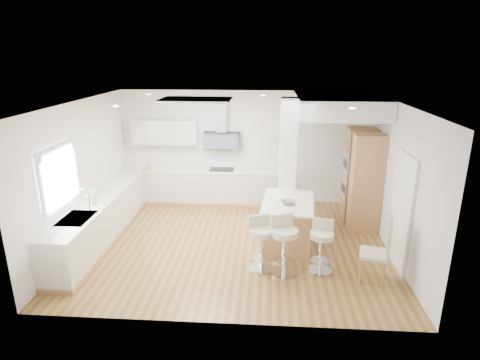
# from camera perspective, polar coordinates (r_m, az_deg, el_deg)

# --- Properties ---
(ground) EXTENTS (6.00, 6.00, 0.00)m
(ground) POSITION_cam_1_polar(r_m,az_deg,el_deg) (8.16, -0.76, -8.98)
(ground) COLOR olive
(ground) RESTS_ON ground
(ceiling) EXTENTS (6.00, 5.00, 0.02)m
(ceiling) POSITION_cam_1_polar(r_m,az_deg,el_deg) (8.16, -0.76, -8.98)
(ceiling) COLOR white
(ceiling) RESTS_ON ground
(wall_back) EXTENTS (6.00, 0.04, 2.80)m
(wall_back) POSITION_cam_1_polar(r_m,az_deg,el_deg) (10.05, 0.37, 4.67)
(wall_back) COLOR silver
(wall_back) RESTS_ON ground
(wall_left) EXTENTS (0.04, 5.00, 2.80)m
(wall_left) POSITION_cam_1_polar(r_m,az_deg,el_deg) (8.42, -21.59, 0.82)
(wall_left) COLOR silver
(wall_left) RESTS_ON ground
(wall_right) EXTENTS (0.04, 5.00, 2.80)m
(wall_right) POSITION_cam_1_polar(r_m,az_deg,el_deg) (7.98, 21.20, -0.03)
(wall_right) COLOR silver
(wall_right) RESTS_ON ground
(skylight) EXTENTS (4.10, 2.10, 0.06)m
(skylight) POSITION_cam_1_polar(r_m,az_deg,el_deg) (8.04, -6.22, 11.21)
(skylight) COLOR white
(skylight) RESTS_ON ground
(window_left) EXTENTS (0.06, 1.28, 1.07)m
(window_left) POSITION_cam_1_polar(r_m,az_deg,el_deg) (7.56, -24.35, 0.96)
(window_left) COLOR white
(window_left) RESTS_ON ground
(doorway_right) EXTENTS (0.05, 1.00, 2.10)m
(doorway_right) POSITION_cam_1_polar(r_m,az_deg,el_deg) (7.56, 21.95, -4.29)
(doorway_right) COLOR #433A34
(doorway_right) RESTS_ON ground
(counter_left) EXTENTS (0.63, 4.50, 1.35)m
(counter_left) POSITION_cam_1_polar(r_m,az_deg,el_deg) (8.80, -18.51, -4.64)
(counter_left) COLOR tan
(counter_left) RESTS_ON ground
(counter_back) EXTENTS (3.62, 0.63, 2.50)m
(counter_back) POSITION_cam_1_polar(r_m,az_deg,el_deg) (10.06, -4.94, 0.47)
(counter_back) COLOR tan
(counter_back) RESTS_ON ground
(pillar) EXTENTS (0.35, 0.35, 2.80)m
(pillar) POSITION_cam_1_polar(r_m,az_deg,el_deg) (8.54, 6.77, 2.18)
(pillar) COLOR white
(pillar) RESTS_ON ground
(soffit) EXTENTS (1.78, 2.20, 0.40)m
(soffit) POSITION_cam_1_polar(r_m,az_deg,el_deg) (8.86, 13.83, 10.29)
(soffit) COLOR white
(soffit) RESTS_ON ground
(oven_column) EXTENTS (0.63, 1.21, 2.10)m
(oven_column) POSITION_cam_1_polar(r_m,az_deg,el_deg) (9.13, 16.86, 0.27)
(oven_column) COLOR tan
(oven_column) RESTS_ON ground
(peninsula) EXTENTS (1.10, 1.55, 0.97)m
(peninsula) POSITION_cam_1_polar(r_m,az_deg,el_deg) (8.05, 6.75, -5.96)
(peninsula) COLOR tan
(peninsula) RESTS_ON ground
(bar_stool_a) EXTENTS (0.58, 0.58, 0.98)m
(bar_stool_a) POSITION_cam_1_polar(r_m,az_deg,el_deg) (7.04, 3.06, -8.61)
(bar_stool_a) COLOR silver
(bar_stool_a) RESTS_ON ground
(bar_stool_b) EXTENTS (0.60, 0.60, 1.05)m
(bar_stool_b) POSITION_cam_1_polar(r_m,az_deg,el_deg) (6.94, 6.29, -8.75)
(bar_stool_b) COLOR silver
(bar_stool_b) RESTS_ON ground
(bar_stool_c) EXTENTS (0.49, 0.49, 0.94)m
(bar_stool_c) POSITION_cam_1_polar(r_m,az_deg,el_deg) (7.12, 11.49, -8.86)
(bar_stool_c) COLOR silver
(bar_stool_c) RESTS_ON ground
(dining_chair) EXTENTS (0.56, 0.56, 1.17)m
(dining_chair) POSITION_cam_1_polar(r_m,az_deg,el_deg) (7.05, 19.47, -8.97)
(dining_chair) COLOR beige
(dining_chair) RESTS_ON ground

